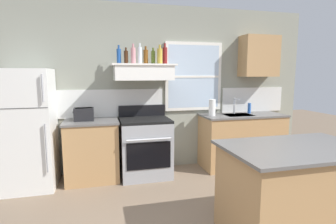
# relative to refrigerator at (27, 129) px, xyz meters

# --- Properties ---
(back_wall) EXTENTS (5.40, 0.11, 2.70)m
(back_wall) POSITION_rel_refrigerator_xyz_m (1.93, 0.39, 0.52)
(back_wall) COLOR gray
(back_wall) RESTS_ON ground_plane
(refrigerator) EXTENTS (0.70, 0.72, 1.67)m
(refrigerator) POSITION_rel_refrigerator_xyz_m (0.00, 0.00, 0.00)
(refrigerator) COLOR white
(refrigerator) RESTS_ON ground_plane
(counter_left_of_stove) EXTENTS (0.79, 0.63, 0.91)m
(counter_left_of_stove) POSITION_rel_refrigerator_xyz_m (0.85, 0.06, -0.38)
(counter_left_of_stove) COLOR tan
(counter_left_of_stove) RESTS_ON ground_plane
(toaster) EXTENTS (0.30, 0.20, 0.19)m
(toaster) POSITION_rel_refrigerator_xyz_m (0.75, 0.09, 0.18)
(toaster) COLOR black
(toaster) RESTS_ON counter_left_of_stove
(stove_range) EXTENTS (0.76, 0.69, 1.09)m
(stove_range) POSITION_rel_refrigerator_xyz_m (1.65, 0.02, -0.37)
(stove_range) COLOR #9EA0A5
(stove_range) RESTS_ON ground_plane
(range_hood_shelf) EXTENTS (0.96, 0.52, 0.24)m
(range_hood_shelf) POSITION_rel_refrigerator_xyz_m (1.65, 0.12, 0.79)
(range_hood_shelf) COLOR white
(bottle_blue_liqueur) EXTENTS (0.07, 0.07, 0.28)m
(bottle_blue_liqueur) POSITION_rel_refrigerator_xyz_m (1.29, 0.17, 1.03)
(bottle_blue_liqueur) COLOR #1E478C
(bottle_blue_liqueur) RESTS_ON range_hood_shelf
(bottle_brown_stout) EXTENTS (0.06, 0.06, 0.24)m
(bottle_brown_stout) POSITION_rel_refrigerator_xyz_m (1.39, 0.14, 1.01)
(bottle_brown_stout) COLOR #381E0F
(bottle_brown_stout) RESTS_ON range_hood_shelf
(bottle_rose_pink) EXTENTS (0.07, 0.07, 0.30)m
(bottle_rose_pink) POSITION_rel_refrigerator_xyz_m (1.50, 0.10, 1.04)
(bottle_rose_pink) COLOR #C67F84
(bottle_rose_pink) RESTS_ON range_hood_shelf
(bottle_clear_tall) EXTENTS (0.06, 0.06, 0.31)m
(bottle_clear_tall) POSITION_rel_refrigerator_xyz_m (1.60, 0.10, 1.04)
(bottle_clear_tall) COLOR silver
(bottle_clear_tall) RESTS_ON range_hood_shelf
(bottle_amber_wine) EXTENTS (0.07, 0.07, 0.27)m
(bottle_amber_wine) POSITION_rel_refrigerator_xyz_m (1.70, 0.16, 1.03)
(bottle_amber_wine) COLOR brown
(bottle_amber_wine) RESTS_ON range_hood_shelf
(bottle_olive_oil_square) EXTENTS (0.06, 0.06, 0.25)m
(bottle_olive_oil_square) POSITION_rel_refrigerator_xyz_m (1.81, 0.14, 1.02)
(bottle_olive_oil_square) COLOR #4C601E
(bottle_olive_oil_square) RESTS_ON range_hood_shelf
(bottle_champagne_gold_foil) EXTENTS (0.08, 0.08, 0.29)m
(bottle_champagne_gold_foil) POSITION_rel_refrigerator_xyz_m (1.90, 0.07, 1.03)
(bottle_champagne_gold_foil) COLOR #B29333
(bottle_champagne_gold_foil) RESTS_ON range_hood_shelf
(bottle_red_label_wine) EXTENTS (0.07, 0.07, 0.32)m
(bottle_red_label_wine) POSITION_rel_refrigerator_xyz_m (2.00, 0.16, 1.05)
(bottle_red_label_wine) COLOR maroon
(bottle_red_label_wine) RESTS_ON range_hood_shelf
(counter_right_with_sink) EXTENTS (1.43, 0.63, 0.91)m
(counter_right_with_sink) POSITION_rel_refrigerator_xyz_m (3.35, 0.06, -0.38)
(counter_right_with_sink) COLOR tan
(counter_right_with_sink) RESTS_ON ground_plane
(sink_faucet) EXTENTS (0.03, 0.17, 0.28)m
(sink_faucet) POSITION_rel_refrigerator_xyz_m (3.25, 0.16, 0.25)
(sink_faucet) COLOR silver
(sink_faucet) RESTS_ON counter_right_with_sink
(paper_towel_roll) EXTENTS (0.11, 0.11, 0.27)m
(paper_towel_roll) POSITION_rel_refrigerator_xyz_m (2.78, 0.06, 0.21)
(paper_towel_roll) COLOR white
(paper_towel_roll) RESTS_ON counter_right_with_sink
(dish_soap_bottle) EXTENTS (0.06, 0.06, 0.18)m
(dish_soap_bottle) POSITION_rel_refrigerator_xyz_m (3.53, 0.16, 0.17)
(dish_soap_bottle) COLOR blue
(dish_soap_bottle) RESTS_ON counter_right_with_sink
(kitchen_island) EXTENTS (1.40, 0.90, 0.91)m
(kitchen_island) POSITION_rel_refrigerator_xyz_m (2.80, -1.91, -0.38)
(kitchen_island) COLOR tan
(kitchen_island) RESTS_ON ground_plane
(upper_cabinet_right) EXTENTS (0.64, 0.32, 0.70)m
(upper_cabinet_right) POSITION_rel_refrigerator_xyz_m (3.70, 0.20, 1.07)
(upper_cabinet_right) COLOR tan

